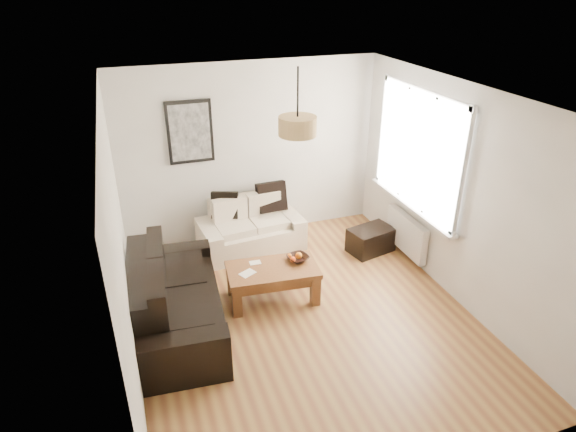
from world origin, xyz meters
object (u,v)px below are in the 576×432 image
object	(u,v)px
sofa_leather	(175,296)
coffee_table	(273,283)
loveseat_cream	(251,226)
ottoman	(371,240)

from	to	relation	value
sofa_leather	coffee_table	xyz separation A→B (m)	(1.19, 0.17, -0.20)
loveseat_cream	ottoman	world-z (taller)	loveseat_cream
coffee_table	loveseat_cream	bearing A→B (deg)	86.58
sofa_leather	ottoman	world-z (taller)	sofa_leather
coffee_table	ottoman	size ratio (longest dim) A/B	1.75
loveseat_cream	coffee_table	bearing A→B (deg)	-98.33
sofa_leather	coffee_table	distance (m)	1.22
loveseat_cream	ottoman	distance (m)	1.75
sofa_leather	ottoman	bearing A→B (deg)	-69.45
loveseat_cream	sofa_leather	bearing A→B (deg)	-135.47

